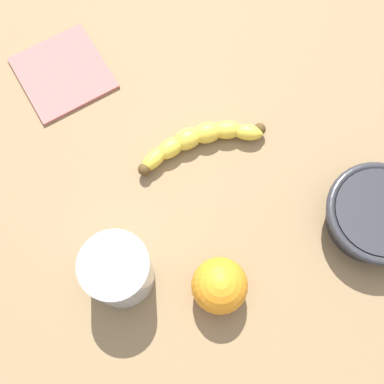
{
  "coord_description": "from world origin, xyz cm",
  "views": [
    {
      "loc": [
        27.03,
        -8.11,
        68.03
      ],
      "look_at": [
        6.65,
        -1.83,
        5.0
      ],
      "focal_mm": 43.97,
      "sensor_mm": 36.0,
      "label": 1
    }
  ],
  "objects_px": {
    "smoothie_glass": "(119,271)",
    "orange_fruit": "(220,286)",
    "banana": "(199,140)",
    "ceramic_bowl": "(376,215)"
  },
  "relations": [
    {
      "from": "smoothie_glass",
      "to": "ceramic_bowl",
      "type": "relative_size",
      "value": 0.61
    },
    {
      "from": "smoothie_glass",
      "to": "orange_fruit",
      "type": "distance_m",
      "value": 0.13
    },
    {
      "from": "orange_fruit",
      "to": "smoothie_glass",
      "type": "bearing_deg",
      "value": -115.06
    },
    {
      "from": "ceramic_bowl",
      "to": "orange_fruit",
      "type": "xyz_separation_m",
      "value": [
        0.03,
        -0.24,
        0.01
      ]
    },
    {
      "from": "banana",
      "to": "smoothie_glass",
      "type": "relative_size",
      "value": 2.25
    },
    {
      "from": "smoothie_glass",
      "to": "ceramic_bowl",
      "type": "xyz_separation_m",
      "value": [
        0.03,
        0.36,
        -0.01
      ]
    },
    {
      "from": "smoothie_glass",
      "to": "ceramic_bowl",
      "type": "bearing_deg",
      "value": 85.5
    },
    {
      "from": "smoothie_glass",
      "to": "orange_fruit",
      "type": "bearing_deg",
      "value": 64.94
    },
    {
      "from": "banana",
      "to": "orange_fruit",
      "type": "bearing_deg",
      "value": 77.19
    },
    {
      "from": "smoothie_glass",
      "to": "orange_fruit",
      "type": "relative_size",
      "value": 1.21
    }
  ]
}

